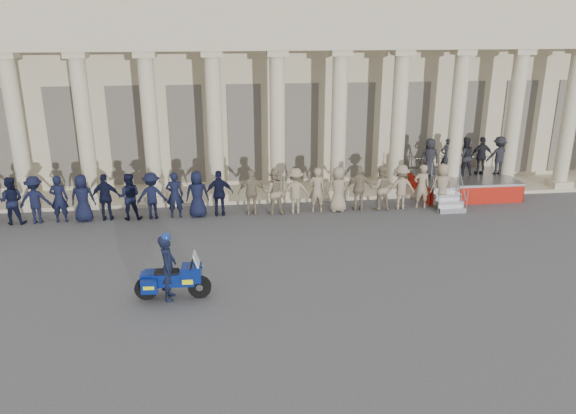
{
  "coord_description": "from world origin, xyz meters",
  "views": [
    {
      "loc": [
        -1.0,
        -15.14,
        7.56
      ],
      "look_at": [
        1.06,
        2.26,
        1.6
      ],
      "focal_mm": 35.0,
      "sensor_mm": 36.0,
      "label": 1
    }
  ],
  "objects": [
    {
      "name": "reviewing_stand",
      "position": [
        9.71,
        7.84,
        1.37
      ],
      "size": [
        4.22,
        4.0,
        2.54
      ],
      "color": "gray",
      "rests_on": "ground"
    },
    {
      "name": "rider",
      "position": [
        -2.64,
        -0.65,
        0.98
      ],
      "size": [
        0.49,
        0.72,
        1.99
      ],
      "rotation": [
        0.0,
        0.0,
        1.52
      ],
      "color": "black",
      "rests_on": "ground"
    },
    {
      "name": "building",
      "position": [
        -0.0,
        14.74,
        4.52
      ],
      "size": [
        40.0,
        12.5,
        9.0
      ],
      "color": "tan",
      "rests_on": "ground"
    },
    {
      "name": "ground",
      "position": [
        0.0,
        0.0,
        0.0
      ],
      "size": [
        90.0,
        90.0,
        0.0
      ],
      "primitive_type": "plane",
      "color": "#414144",
      "rests_on": "ground"
    },
    {
      "name": "officer_rank",
      "position": [
        -1.76,
        6.21,
        0.93
      ],
      "size": [
        20.44,
        0.7,
        1.86
      ],
      "color": "black",
      "rests_on": "ground"
    },
    {
      "name": "motorcycle",
      "position": [
        -2.52,
        -0.65,
        0.59
      ],
      "size": [
        2.14,
        0.88,
        1.37
      ],
      "rotation": [
        0.0,
        0.0,
        -0.05
      ],
      "color": "black",
      "rests_on": "ground"
    }
  ]
}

